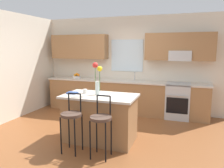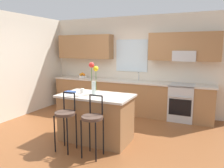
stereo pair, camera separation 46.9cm
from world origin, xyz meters
TOP-DOWN VIEW (x-y plane):
  - ground_plane at (0.00, 0.00)m, footprint 14.00×14.00m
  - wall_left at (-2.56, 0.30)m, footprint 0.12×4.60m
  - back_wall_assembly at (0.03, 1.98)m, footprint 5.60×0.50m
  - counter_run at (0.00, 1.70)m, footprint 4.56×0.64m
  - sink_faucet at (0.27, 1.84)m, footprint 0.02×0.13m
  - oven_range at (1.47, 1.68)m, footprint 0.60×0.64m
  - kitchen_island at (0.09, -0.30)m, footprint 1.42×0.82m
  - bar_stool_near at (-0.19, -0.92)m, footprint 0.36×0.36m
  - bar_stool_middle at (0.36, -0.92)m, footprint 0.36×0.36m
  - flower_vase at (0.03, -0.28)m, footprint 0.19×0.11m
  - mug_ceramic at (-0.24, -0.26)m, footprint 0.08×0.08m
  - cookbook at (-0.48, -0.36)m, footprint 0.20×0.15m
  - fruit_bowl_oranges at (-1.48, 1.70)m, footprint 0.24×0.24m

SIDE VIEW (x-z plane):
  - ground_plane at x=0.00m, z-range 0.00..0.00m
  - oven_range at x=1.47m, z-range 0.00..0.92m
  - kitchen_island at x=0.09m, z-range 0.00..0.92m
  - counter_run at x=0.00m, z-range 0.01..0.93m
  - bar_stool_near at x=-0.19m, z-range 0.11..1.16m
  - bar_stool_middle at x=0.36m, z-range 0.11..1.16m
  - cookbook at x=-0.48m, z-range 0.92..0.95m
  - mug_ceramic at x=-0.24m, z-range 0.92..1.01m
  - fruit_bowl_oranges at x=-1.48m, z-range 0.90..1.05m
  - sink_faucet at x=0.27m, z-range 0.95..1.18m
  - flower_vase at x=0.03m, z-range 0.94..1.57m
  - wall_left at x=-2.56m, z-range 0.00..2.70m
  - back_wall_assembly at x=0.03m, z-range 0.16..2.86m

